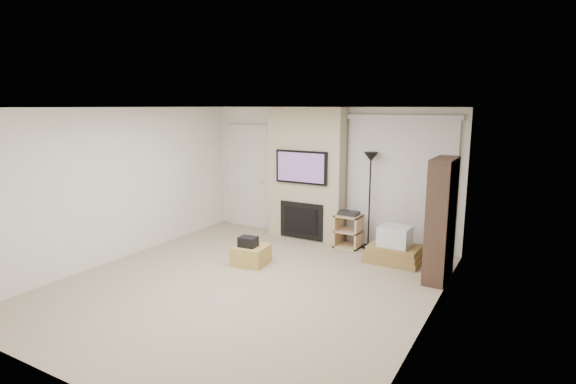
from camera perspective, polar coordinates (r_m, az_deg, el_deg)
The scene contains 16 objects.
floor at distance 6.61m, azimuth -5.24°, elevation -11.58°, with size 5.00×5.50×0.00m, color tan.
ceiling at distance 6.11m, azimuth -5.65°, elevation 10.64°, with size 5.00×5.50×0.00m, color white.
wall_back at distance 8.60m, azimuth 5.09°, elevation 2.35°, with size 5.00×2.50×0.00m, color white.
wall_front at distance 4.36m, azimuth -26.73°, elevation -7.26°, with size 5.00×2.50×0.00m, color white.
wall_left at distance 7.92m, azimuth -20.44°, elevation 0.97°, with size 5.50×2.50×0.00m, color white.
wall_right at distance 5.26m, azimuth 17.57°, elevation -3.62°, with size 5.50×2.50×0.00m, color white.
hvac_vent at distance 6.58m, azimuth 1.34°, elevation 10.68°, with size 0.35×0.18×0.01m, color silver.
ottoman at distance 7.35m, azimuth -4.69°, elevation -7.96°, with size 0.50×0.50×0.30m, color tan.
black_bag at distance 7.26m, azimuth -5.08°, elevation -6.31°, with size 0.28×0.22×0.16m, color black.
fireplace_wall at distance 8.57m, azimuth 2.38°, elevation 2.26°, with size 1.50×0.47×2.50m.
entry_door at distance 9.48m, azimuth -4.97°, elevation 1.95°, with size 1.02×0.11×2.14m.
vertical_blinds at distance 8.08m, azimuth 14.02°, elevation 1.68°, with size 1.98×0.10×2.37m.
floor_lamp at distance 8.02m, azimuth 10.42°, elevation 2.39°, with size 0.26×0.26×1.73m.
av_stand at distance 8.19m, azimuth 7.67°, elevation -4.61°, with size 0.45×0.38×0.66m.
box_stack at distance 7.62m, azimuth 13.37°, elevation -6.95°, with size 0.90×0.69×0.59m.
bookshelf at distance 6.87m, azimuth 18.87°, elevation -3.36°, with size 0.30×0.80×1.80m.
Camera 1 is at (3.51, -5.00, 2.52)m, focal length 28.00 mm.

